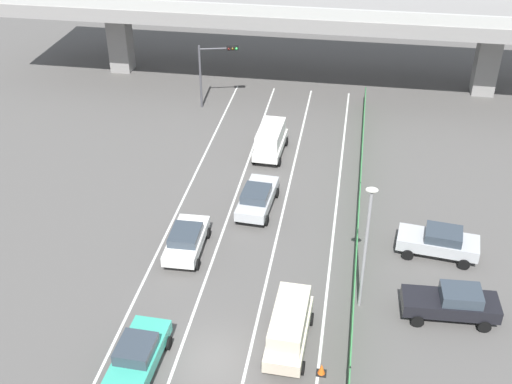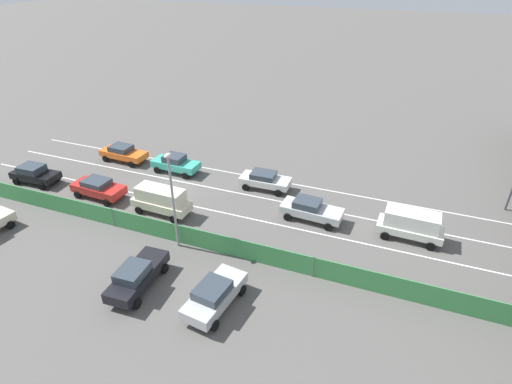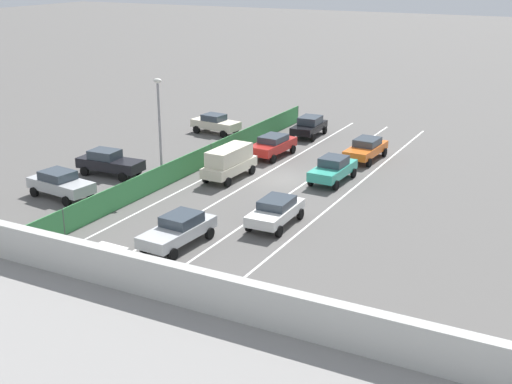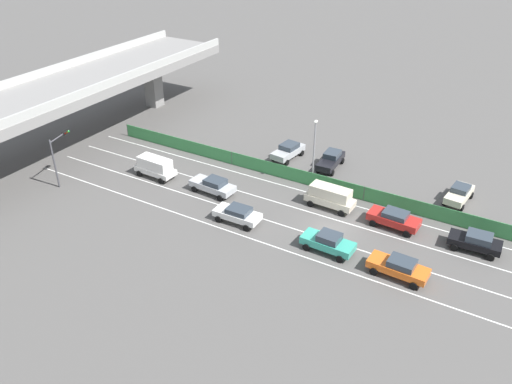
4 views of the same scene
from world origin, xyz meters
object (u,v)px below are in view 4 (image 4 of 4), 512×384
object	(u,v)px
traffic_cone	(351,201)
parked_sedan_cream	(459,193)
parked_sedan_dark	(331,160)
street_lamp	(314,147)
car_hatchback_white	(238,214)
car_sedan_red	(394,218)
parked_wagon_silver	(288,151)
car_van_cream	(330,196)
car_van_white	(155,166)
car_sedan_silver	(213,185)
traffic_light	(59,150)
car_sedan_black	(476,241)
car_taxi_orange	(399,267)
car_taxi_teal	(328,242)

from	to	relation	value
traffic_cone	parked_sedan_cream	bearing A→B (deg)	-57.35
parked_sedan_dark	street_lamp	size ratio (longest dim) A/B	0.67
car_hatchback_white	car_sedan_red	bearing A→B (deg)	-62.82
parked_sedan_dark	parked_wagon_silver	distance (m)	5.09
street_lamp	car_van_cream	bearing A→B (deg)	-133.90
car_van_cream	parked_wagon_silver	xyz separation A→B (m)	(7.44, 8.31, -0.30)
car_van_white	car_sedan_silver	bearing A→B (deg)	-88.16
parked_sedan_dark	traffic_light	xyz separation A→B (m)	(-17.03, 22.46, 2.78)
car_sedan_black	parked_sedan_cream	bearing A→B (deg)	21.02
street_lamp	traffic_light	bearing A→B (deg)	119.28
parked_sedan_dark	traffic_light	world-z (taller)	traffic_light
car_van_cream	car_sedan_black	size ratio (longest dim) A/B	1.11
car_taxi_orange	car_sedan_black	world-z (taller)	car_sedan_black
car_taxi_orange	car_sedan_red	bearing A→B (deg)	20.51
car_van_white	car_taxi_orange	bearing A→B (deg)	-96.61
car_sedan_black	car_sedan_silver	xyz separation A→B (m)	(-3.21, 24.40, -0.02)
car_van_cream	parked_wagon_silver	distance (m)	11.16
car_van_cream	car_sedan_black	distance (m)	13.26
traffic_light	street_lamp	bearing A→B (deg)	-60.72
parked_sedan_dark	street_lamp	bearing A→B (deg)	178.56
car_taxi_orange	traffic_cone	bearing A→B (deg)	40.70
car_hatchback_white	parked_wagon_silver	world-z (taller)	parked_wagon_silver
car_van_white	traffic_light	bearing A→B (deg)	127.93
parked_wagon_silver	car_taxi_orange	bearing A→B (deg)	-129.74
car_taxi_orange	traffic_light	size ratio (longest dim) A/B	0.90
car_taxi_orange	parked_sedan_dark	size ratio (longest dim) A/B	1.00
car_sedan_black	traffic_light	xyz separation A→B (m)	(-9.16, 38.95, 2.81)
car_van_cream	parked_sedan_cream	xyz separation A→B (m)	(7.36, -10.37, -0.33)
car_taxi_orange	car_hatchback_white	xyz separation A→B (m)	(0.14, 14.95, -0.02)
car_taxi_orange	car_sedan_silver	bearing A→B (deg)	80.37
car_taxi_teal	car_sedan_silver	world-z (taller)	car_taxi_teal
car_sedan_red	car_taxi_teal	bearing A→B (deg)	150.20
car_sedan_black	car_sedan_silver	size ratio (longest dim) A/B	0.90
car_van_cream	car_van_white	size ratio (longest dim) A/B	1.05
car_taxi_teal	car_van_white	size ratio (longest dim) A/B	0.99
car_sedan_red	car_taxi_teal	world-z (taller)	car_taxi_teal
car_taxi_teal	traffic_light	distance (m)	28.63
traffic_light	traffic_cone	distance (m)	29.53
car_van_cream	car_van_white	xyz separation A→B (m)	(-3.59, 18.36, -0.01)
car_taxi_orange	street_lamp	bearing A→B (deg)	50.53
car_van_white	street_lamp	distance (m)	16.77
car_sedan_red	car_taxi_teal	distance (m)	7.30
car_van_cream	car_taxi_teal	world-z (taller)	car_van_cream
car_taxi_teal	car_taxi_orange	bearing A→B (deg)	-92.10
street_lamp	traffic_cone	bearing A→B (deg)	-107.63
car_sedan_silver	parked_wagon_silver	xyz separation A→B (m)	(10.80, -2.83, 0.04)
car_taxi_orange	car_sedan_silver	world-z (taller)	car_sedan_silver
parked_sedan_cream	car_sedan_silver	bearing A→B (deg)	116.49
traffic_light	car_taxi_teal	bearing A→B (deg)	-84.37
car_sedan_black	car_hatchback_white	world-z (taller)	car_sedan_black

